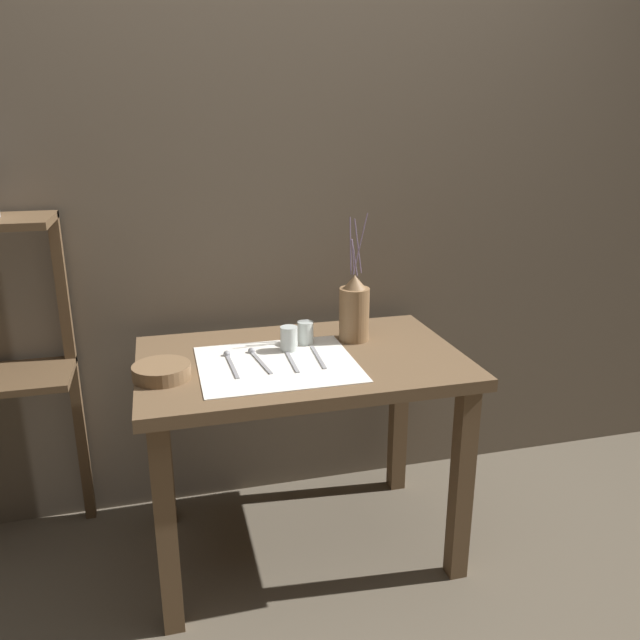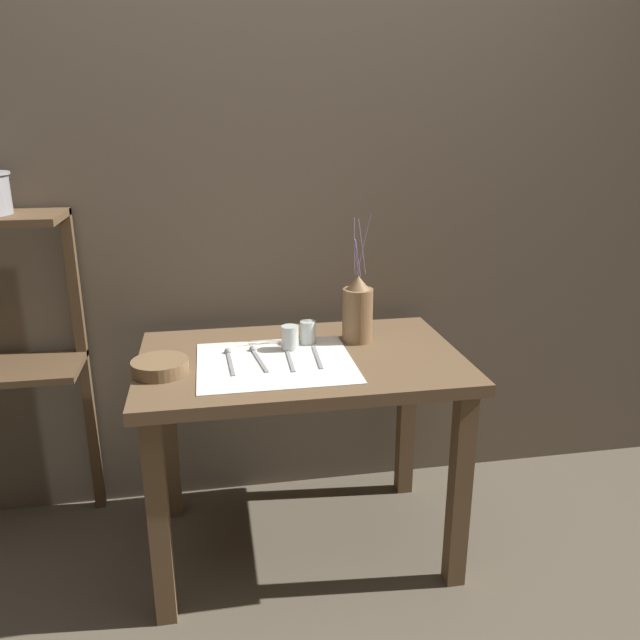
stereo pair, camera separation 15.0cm
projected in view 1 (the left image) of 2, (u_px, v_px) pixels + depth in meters
The scene contains 12 objects.
ground_plane at pixel (303, 545), 2.26m from camera, with size 12.00×12.00×0.00m, color brown.
stone_wall_back at pixel (273, 196), 2.30m from camera, with size 7.00×0.06×2.40m.
wooden_table at pixel (302, 389), 2.07m from camera, with size 1.05×0.67×0.73m.
linen_cloth at pixel (277, 364), 1.97m from camera, with size 0.49×0.43×0.00m.
pitcher_with_flowers at pixel (354, 310), 2.16m from camera, with size 0.10×0.10×0.45m.
wooden_bowl at pixel (162, 371), 1.86m from camera, with size 0.17×0.17×0.04m.
glass_tumbler_near at pixel (289, 339), 2.07m from camera, with size 0.06×0.06×0.08m.
glass_tumbler_far at pixel (305, 333), 2.13m from camera, with size 0.05×0.05×0.08m.
spoon_inner at pixel (229, 359), 1.99m from camera, with size 0.03×0.22×0.02m.
spoon_outer at pixel (255, 356), 2.02m from camera, with size 0.05×0.21×0.02m.
fork_outer at pixel (291, 361), 1.99m from camera, with size 0.02×0.20×0.00m.
knife_center at pixel (318, 357), 2.02m from camera, with size 0.02×0.20×0.00m.
Camera 1 is at (-0.42, -1.85, 1.46)m, focal length 35.00 mm.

